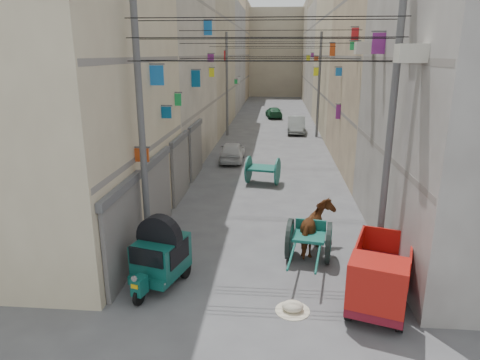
# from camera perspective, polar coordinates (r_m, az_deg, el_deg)

# --- Properties ---
(building_row_left) EXTENTS (8.00, 62.00, 14.00)m
(building_row_left) POSITION_cam_1_polar(r_m,az_deg,el_deg) (41.27, -7.09, 16.45)
(building_row_left) COLOR beige
(building_row_left) RESTS_ON ground
(building_row_right) EXTENTS (8.00, 62.00, 14.00)m
(building_row_right) POSITION_cam_1_polar(r_m,az_deg,el_deg) (41.12, 16.22, 15.95)
(building_row_right) COLOR #A4A09A
(building_row_right) RESTS_ON ground
(end_cap_building) EXTENTS (22.00, 10.00, 13.00)m
(end_cap_building) POSITION_cam_1_polar(r_m,az_deg,el_deg) (72.28, 4.82, 16.51)
(end_cap_building) COLOR tan
(end_cap_building) RESTS_ON ground
(shutters_left) EXTENTS (0.18, 14.40, 2.88)m
(shutters_left) POSITION_cam_1_polar(r_m,az_deg,el_deg) (17.89, -9.22, 0.38)
(shutters_left) COLOR #525157
(shutters_left) RESTS_ON ground
(signboards) EXTENTS (8.22, 40.52, 5.67)m
(signboards) POSITION_cam_1_polar(r_m,az_deg,el_deg) (28.10, 4.14, 10.39)
(signboards) COLOR #C44617
(signboards) RESTS_ON ground
(ac_units) EXTENTS (0.70, 6.55, 3.35)m
(ac_units) POSITION_cam_1_polar(r_m,az_deg,el_deg) (14.36, 19.18, 19.80)
(ac_units) COLOR #BCB9A8
(ac_units) RESTS_ON ground
(utility_poles) EXTENTS (7.40, 22.20, 8.00)m
(utility_poles) POSITION_cam_1_polar(r_m,az_deg,el_deg) (23.41, 4.00, 10.58)
(utility_poles) COLOR #505052
(utility_poles) RESTS_ON ground
(overhead_cables) EXTENTS (7.40, 22.52, 1.12)m
(overhead_cables) POSITION_cam_1_polar(r_m,az_deg,el_deg) (20.69, 4.02, 17.49)
(overhead_cables) COLOR black
(overhead_cables) RESTS_ON ground
(auto_rickshaw) EXTENTS (1.68, 2.35, 1.59)m
(auto_rickshaw) POSITION_cam_1_polar(r_m,az_deg,el_deg) (12.50, -10.59, -9.66)
(auto_rickshaw) COLOR black
(auto_rickshaw) RESTS_ON ground
(tonga_cart) EXTENTS (1.57, 3.08, 1.33)m
(tonga_cart) POSITION_cam_1_polar(r_m,az_deg,el_deg) (13.91, 9.17, -7.92)
(tonga_cart) COLOR black
(tonga_cart) RESTS_ON ground
(mini_truck) EXTENTS (2.26, 3.36, 1.73)m
(mini_truck) POSITION_cam_1_polar(r_m,az_deg,el_deg) (11.70, 18.06, -12.76)
(mini_truck) COLOR black
(mini_truck) RESTS_ON ground
(second_cart) EXTENTS (1.82, 1.68, 1.40)m
(second_cart) POSITION_cam_1_polar(r_m,az_deg,el_deg) (21.70, 3.07, 1.39)
(second_cart) COLOR #13564B
(second_cart) RESTS_ON ground
(feed_sack) EXTENTS (0.56, 0.45, 0.28)m
(feed_sack) POSITION_cam_1_polar(r_m,az_deg,el_deg) (11.56, 7.03, -16.36)
(feed_sack) COLOR beige
(feed_sack) RESTS_ON ground
(horse) EXTENTS (1.45, 2.15, 1.67)m
(horse) POSITION_cam_1_polar(r_m,az_deg,el_deg) (14.47, 10.20, -6.38)
(horse) COLOR brown
(horse) RESTS_ON ground
(distant_car_white) EXTENTS (1.50, 3.58, 1.21)m
(distant_car_white) POSITION_cam_1_polar(r_m,az_deg,el_deg) (26.44, -1.05, 3.84)
(distant_car_white) COLOR silver
(distant_car_white) RESTS_ON ground
(distant_car_grey) EXTENTS (1.51, 4.09, 1.34)m
(distant_car_grey) POSITION_cam_1_polar(r_m,az_deg,el_deg) (36.47, 7.51, 7.31)
(distant_car_grey) COLOR slate
(distant_car_grey) RESTS_ON ground
(distant_car_green) EXTENTS (1.95, 3.84, 1.07)m
(distant_car_green) POSITION_cam_1_polar(r_m,az_deg,el_deg) (45.14, 4.53, 8.97)
(distant_car_green) COLOR #1A4D2F
(distant_car_green) RESTS_ON ground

